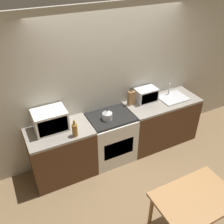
{
  "coord_description": "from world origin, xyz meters",
  "views": [
    {
      "loc": [
        -1.69,
        -2.21,
        3.24
      ],
      "look_at": [
        -0.21,
        0.72,
        1.05
      ],
      "focal_mm": 40.0,
      "sensor_mm": 36.0,
      "label": 1
    }
  ],
  "objects_px": {
    "kettle": "(107,115)",
    "bottle": "(75,130)",
    "dining_table": "(195,202)",
    "stove_range": "(111,137)",
    "microwave": "(50,120)",
    "toaster_oven": "(146,95)"
  },
  "relations": [
    {
      "from": "toaster_oven",
      "to": "dining_table",
      "type": "distance_m",
      "value": 2.04
    },
    {
      "from": "bottle",
      "to": "toaster_oven",
      "type": "relative_size",
      "value": 0.71
    },
    {
      "from": "microwave",
      "to": "toaster_oven",
      "type": "xyz_separation_m",
      "value": [
        1.75,
        0.06,
        -0.04
      ]
    },
    {
      "from": "dining_table",
      "to": "kettle",
      "type": "bearing_deg",
      "value": 101.29
    },
    {
      "from": "stove_range",
      "to": "kettle",
      "type": "relative_size",
      "value": 4.69
    },
    {
      "from": "kettle",
      "to": "microwave",
      "type": "relative_size",
      "value": 0.39
    },
    {
      "from": "bottle",
      "to": "toaster_oven",
      "type": "height_order",
      "value": "bottle"
    },
    {
      "from": "stove_range",
      "to": "microwave",
      "type": "xyz_separation_m",
      "value": [
        -0.96,
        0.1,
        0.61
      ]
    },
    {
      "from": "microwave",
      "to": "stove_range",
      "type": "bearing_deg",
      "value": -6.21
    },
    {
      "from": "toaster_oven",
      "to": "dining_table",
      "type": "xyz_separation_m",
      "value": [
        -0.53,
        -1.93,
        -0.39
      ]
    },
    {
      "from": "microwave",
      "to": "dining_table",
      "type": "bearing_deg",
      "value": -56.9
    },
    {
      "from": "kettle",
      "to": "bottle",
      "type": "distance_m",
      "value": 0.63
    },
    {
      "from": "stove_range",
      "to": "microwave",
      "type": "bearing_deg",
      "value": 173.79
    },
    {
      "from": "kettle",
      "to": "microwave",
      "type": "height_order",
      "value": "microwave"
    },
    {
      "from": "microwave",
      "to": "toaster_oven",
      "type": "height_order",
      "value": "microwave"
    },
    {
      "from": "microwave",
      "to": "dining_table",
      "type": "distance_m",
      "value": 2.28
    },
    {
      "from": "kettle",
      "to": "bottle",
      "type": "relative_size",
      "value": 0.7
    },
    {
      "from": "microwave",
      "to": "dining_table",
      "type": "xyz_separation_m",
      "value": [
        1.22,
        -1.88,
        -0.43
      ]
    },
    {
      "from": "bottle",
      "to": "dining_table",
      "type": "distance_m",
      "value": 1.86
    },
    {
      "from": "kettle",
      "to": "dining_table",
      "type": "xyz_separation_m",
      "value": [
        0.34,
        -1.72,
        -0.35
      ]
    },
    {
      "from": "toaster_oven",
      "to": "dining_table",
      "type": "bearing_deg",
      "value": -105.34
    },
    {
      "from": "microwave",
      "to": "toaster_oven",
      "type": "bearing_deg",
      "value": 1.83
    }
  ]
}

